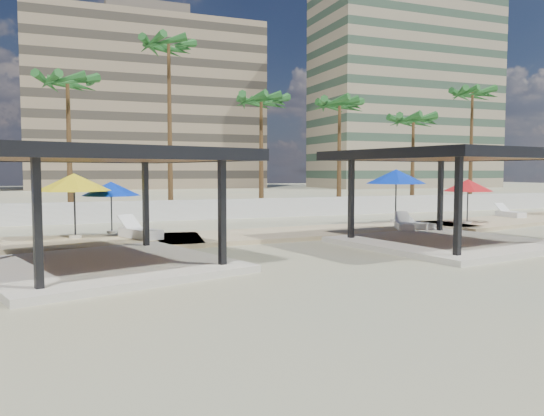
{
  "coord_description": "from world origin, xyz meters",
  "views": [
    {
      "loc": [
        -9.25,
        -14.99,
        2.91
      ],
      "look_at": [
        -1.39,
        5.17,
        1.4
      ],
      "focal_mm": 35.0,
      "sensor_mm": 36.0,
      "label": 1
    }
  ],
  "objects": [
    {
      "name": "umbrella_d",
      "position": [
        7.22,
        8.98,
        2.61
      ],
      "size": [
        3.95,
        3.95,
        2.82
      ],
      "rotation": [
        0.0,
        0.0,
        0.29
      ],
      "color": "beige",
      "rests_on": "promenade"
    },
    {
      "name": "boundary_wall",
      "position": [
        0.0,
        16.0,
        0.6
      ],
      "size": [
        56.0,
        0.3,
        1.2
      ],
      "primitive_type": "cube",
      "color": "silver",
      "rests_on": "ground"
    },
    {
      "name": "building_mid",
      "position": [
        4.0,
        78.0,
        14.27
      ],
      "size": [
        38.0,
        16.0,
        30.4
      ],
      "color": "#847259",
      "rests_on": "ground"
    },
    {
      "name": "palm_e",
      "position": [
        3.0,
        18.4,
        7.3
      ],
      "size": [
        3.0,
        3.0,
        8.41
      ],
      "color": "brown",
      "rests_on": "ground"
    },
    {
      "name": "promenade",
      "position": [
        2.0,
        7.67,
        0.06
      ],
      "size": [
        44.45,
        7.97,
        0.24
      ],
      "color": "#C6B284",
      "rests_on": "ground"
    },
    {
      "name": "building_east",
      "position": [
        48.0,
        66.0,
        17.27
      ],
      "size": [
        32.0,
        15.0,
        36.4
      ],
      "color": "gray",
      "rests_on": "ground"
    },
    {
      "name": "lounger_c",
      "position": [
        6.25,
        5.84,
        0.35
      ],
      "size": [
        0.92,
        1.93,
        0.7
      ],
      "rotation": [
        0.0,
        0.0,
        1.76
      ],
      "color": "white",
      "rests_on": "promenade"
    },
    {
      "name": "ground",
      "position": [
        0.0,
        0.0,
        0.0
      ],
      "size": [
        200.0,
        200.0,
        0.0
      ],
      "primitive_type": "plane",
      "color": "tan",
      "rests_on": "ground"
    },
    {
      "name": "umbrella_b",
      "position": [
        -8.93,
        7.99,
        2.45
      ],
      "size": [
        3.22,
        3.22,
        2.64
      ],
      "rotation": [
        0.0,
        0.0,
        0.09
      ],
      "color": "beige",
      "rests_on": "promenade"
    },
    {
      "name": "palm_h",
      "position": [
        21.0,
        18.8,
        8.71
      ],
      "size": [
        3.0,
        3.0,
        9.91
      ],
      "color": "brown",
      "rests_on": "ground"
    },
    {
      "name": "pavilion_west",
      "position": [
        -8.22,
        1.4,
        2.12
      ],
      "size": [
        8.75,
        8.75,
        3.55
      ],
      "rotation": [
        0.0,
        0.0,
        0.3
      ],
      "color": "beige",
      "rests_on": "ground"
    },
    {
      "name": "lounger_b",
      "position": [
        5.54,
        5.84,
        0.37
      ],
      "size": [
        1.55,
        2.14,
        0.78
      ],
      "rotation": [
        0.0,
        0.0,
        1.09
      ],
      "color": "white",
      "rests_on": "promenade"
    },
    {
      "name": "umbrella_c",
      "position": [
        10.25,
        6.95,
        2.16
      ],
      "size": [
        3.28,
        3.28,
        2.31
      ],
      "rotation": [
        0.0,
        0.0,
        0.32
      ],
      "color": "beige",
      "rests_on": "promenade"
    },
    {
      "name": "palm_d",
      "position": [
        -3.0,
        18.9,
        10.32
      ],
      "size": [
        3.0,
        3.0,
        11.64
      ],
      "color": "brown",
      "rests_on": "ground"
    },
    {
      "name": "umbrella_f",
      "position": [
        -7.4,
        9.2,
        2.13
      ],
      "size": [
        3.07,
        3.07,
        2.27
      ],
      "rotation": [
        0.0,
        0.0,
        -0.23
      ],
      "color": "beige",
      "rests_on": "promenade"
    },
    {
      "name": "lounger_a",
      "position": [
        -6.46,
        7.11,
        0.39
      ],
      "size": [
        1.66,
        2.46,
        0.89
      ],
      "rotation": [
        0.0,
        0.0,
        2.0
      ],
      "color": "white",
      "rests_on": "promenade"
    },
    {
      "name": "pavilion_central",
      "position": [
        4.57,
        1.65,
        2.21
      ],
      "size": [
        8.47,
        8.47,
        3.7
      ],
      "rotation": [
        0.0,
        0.0,
        0.18
      ],
      "color": "beige",
      "rests_on": "ground"
    },
    {
      "name": "palm_f",
      "position": [
        9.0,
        18.6,
        7.35
      ],
      "size": [
        3.0,
        3.0,
        8.47
      ],
      "color": "brown",
      "rests_on": "ground"
    },
    {
      "name": "lounger_d",
      "position": [
        15.48,
        9.25,
        0.37
      ],
      "size": [
        0.82,
        2.09,
        0.77
      ],
      "rotation": [
        0.0,
        0.0,
        1.49
      ],
      "color": "white",
      "rests_on": "promenade"
    },
    {
      "name": "palm_g",
      "position": [
        15.0,
        18.2,
        6.47
      ],
      "size": [
        3.0,
        3.0,
        7.53
      ],
      "color": "brown",
      "rests_on": "ground"
    },
    {
      "name": "palm_c",
      "position": [
        -9.0,
        18.1,
        7.75
      ],
      "size": [
        3.0,
        3.0,
        8.89
      ],
      "color": "brown",
      "rests_on": "ground"
    }
  ]
}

